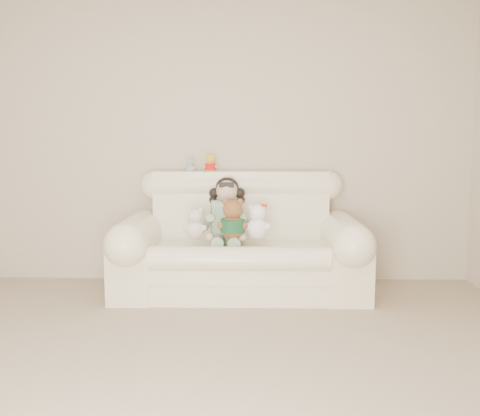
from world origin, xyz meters
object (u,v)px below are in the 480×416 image
cream_teddy (195,220)px  brown_teddy (233,215)px  white_cat (257,218)px  sofa (240,234)px  seated_child (227,210)px

cream_teddy → brown_teddy: bearing=-15.7°
white_cat → cream_teddy: (-0.51, -0.01, -0.02)m
brown_teddy → white_cat: bearing=17.0°
brown_teddy → white_cat: (0.20, 0.04, -0.02)m
brown_teddy → sofa: bearing=76.2°
white_cat → cream_teddy: size_ratio=1.14×
sofa → cream_teddy: 0.41m
sofa → white_cat: sofa is taller
cream_teddy → white_cat: bearing=-9.5°
white_cat → brown_teddy: bearing=179.3°
seated_child → white_cat: seated_child is taller
sofa → seated_child: bearing=145.2°
brown_teddy → seated_child: bearing=110.0°
seated_child → cream_teddy: seated_child is taller
cream_teddy → seated_child: bearing=29.1°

